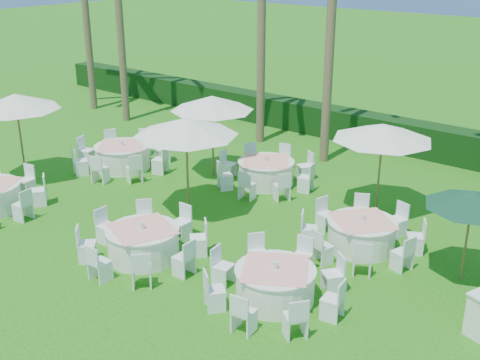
# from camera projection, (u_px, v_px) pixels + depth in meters

# --- Properties ---
(ground) EXTENTS (120.00, 120.00, 0.00)m
(ground) POSITION_uv_depth(u_px,v_px,m) (121.00, 249.00, 15.58)
(ground) COLOR #1F6311
(ground) RESTS_ON ground
(hedge) EXTENTS (34.00, 1.00, 1.20)m
(hedge) POSITION_uv_depth(u_px,v_px,m) (350.00, 125.00, 24.09)
(hedge) COLOR black
(hedge) RESTS_ON ground
(banquet_table_b) EXTENTS (3.19, 3.19, 0.97)m
(banquet_table_b) POSITION_uv_depth(u_px,v_px,m) (143.00, 242.00, 15.00)
(banquet_table_b) COLOR white
(banquet_table_b) RESTS_ON ground
(banquet_table_c) EXTENTS (3.16, 3.16, 0.95)m
(banquet_table_c) POSITION_uv_depth(u_px,v_px,m) (275.00, 283.00, 13.19)
(banquet_table_c) COLOR white
(banquet_table_c) RESTS_ON ground
(banquet_table_d) EXTENTS (3.34, 3.34, 1.02)m
(banquet_table_d) POSITION_uv_depth(u_px,v_px,m) (122.00, 156.00, 21.06)
(banquet_table_d) COLOR white
(banquet_table_d) RESTS_ON ground
(banquet_table_e) EXTENTS (3.24, 3.24, 0.98)m
(banquet_table_e) POSITION_uv_depth(u_px,v_px,m) (266.00, 172.00, 19.66)
(banquet_table_e) COLOR white
(banquet_table_e) RESTS_ON ground
(banquet_table_f) EXTENTS (3.10, 3.10, 0.95)m
(banquet_table_f) POSITION_uv_depth(u_px,v_px,m) (362.00, 234.00, 15.47)
(banquet_table_f) COLOR white
(banquet_table_f) RESTS_ON ground
(umbrella_a) EXTENTS (2.85, 2.85, 2.91)m
(umbrella_a) POSITION_uv_depth(u_px,v_px,m) (16.00, 102.00, 19.31)
(umbrella_a) COLOR brown
(umbrella_a) RESTS_ON ground
(umbrella_b) EXTENTS (2.96, 2.96, 2.88)m
(umbrella_b) POSITION_uv_depth(u_px,v_px,m) (186.00, 127.00, 16.73)
(umbrella_b) COLOR brown
(umbrella_b) RESTS_ON ground
(umbrella_c) EXTENTS (2.76, 2.76, 2.76)m
(umbrella_c) POSITION_uv_depth(u_px,v_px,m) (212.00, 103.00, 19.66)
(umbrella_c) COLOR brown
(umbrella_c) RESTS_ON ground
(umbrella_d) EXTENTS (2.87, 2.87, 2.67)m
(umbrella_d) POSITION_uv_depth(u_px,v_px,m) (383.00, 132.00, 16.92)
(umbrella_d) COLOR brown
(umbrella_d) RESTS_ON ground
(umbrella_green) EXTENTS (2.13, 2.13, 2.26)m
(umbrella_green) POSITION_uv_depth(u_px,v_px,m) (473.00, 199.00, 13.40)
(umbrella_green) COLOR brown
(umbrella_green) RESTS_ON ground
(palm_b) EXTENTS (4.40, 4.01, 9.58)m
(palm_b) POSITION_uv_depth(u_px,v_px,m) (262.00, 6.00, 22.22)
(palm_b) COLOR brown
(palm_b) RESTS_ON ground
(palm_f) EXTENTS (4.38, 4.21, 7.88)m
(palm_f) POSITION_uv_depth(u_px,v_px,m) (86.00, 15.00, 27.40)
(palm_f) COLOR brown
(palm_f) RESTS_ON ground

